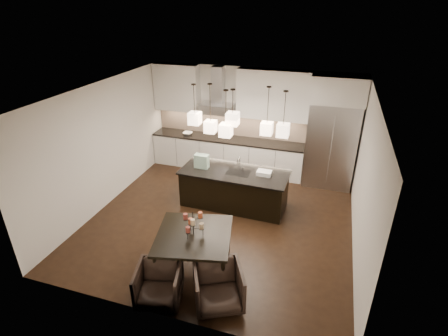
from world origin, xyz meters
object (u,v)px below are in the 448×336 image
(refrigerator, at_px, (331,145))
(dining_table, at_px, (195,252))
(armchair_left, at_px, (159,284))
(armchair_right, at_px, (218,287))
(island_body, at_px, (234,189))

(refrigerator, xyz_separation_m, dining_table, (-2.06, -4.01, -0.70))
(armchair_left, xyz_separation_m, armchair_right, (0.92, 0.21, 0.02))
(refrigerator, distance_m, dining_table, 4.57)
(dining_table, bearing_deg, armchair_right, -56.76)
(dining_table, bearing_deg, armchair_left, -120.62)
(island_body, distance_m, armchair_left, 3.14)
(armchair_right, bearing_deg, island_body, 74.91)
(refrigerator, height_order, armchair_right, refrigerator)
(armchair_right, bearing_deg, dining_table, 109.50)
(island_body, relative_size, dining_table, 1.87)
(island_body, height_order, dining_table, island_body)
(dining_table, distance_m, armchair_left, 0.88)
(armchair_left, bearing_deg, armchair_right, -2.22)
(refrigerator, distance_m, island_body, 2.72)
(refrigerator, relative_size, dining_table, 1.71)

